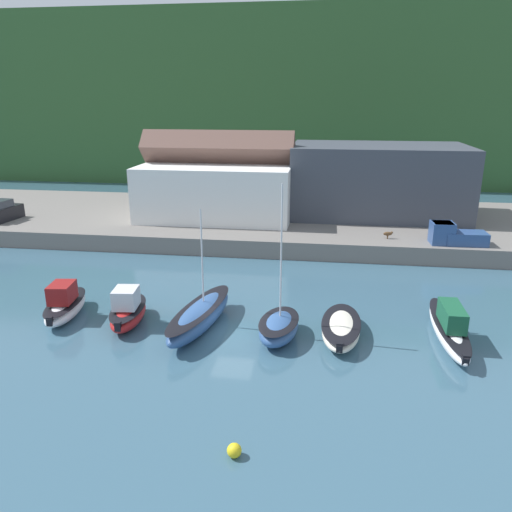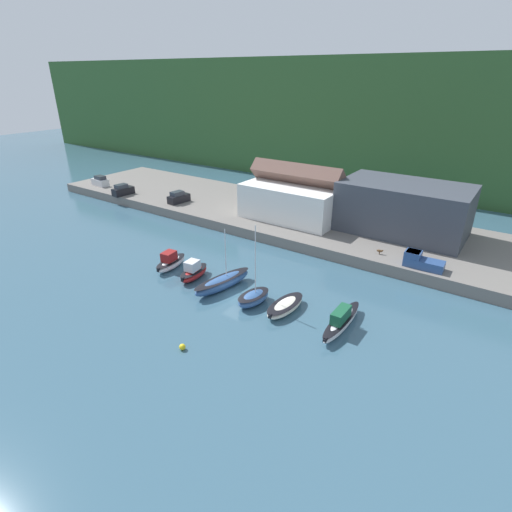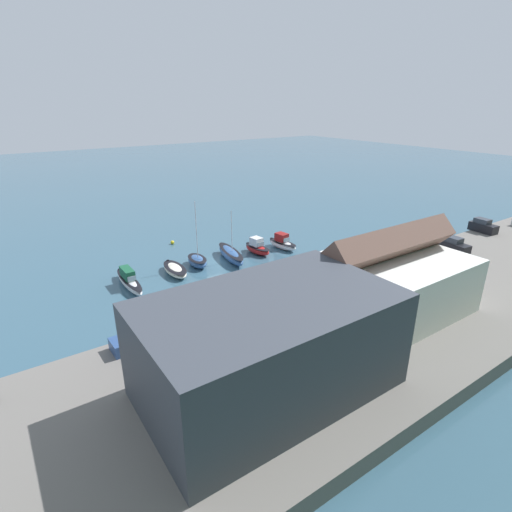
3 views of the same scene
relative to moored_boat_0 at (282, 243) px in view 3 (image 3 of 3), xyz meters
The scene contains 15 objects.
ground_plane 11.36m from the moored_boat_0, ahead, with size 320.00×320.00×0.00m, color #385B70.
quay_promenade 27.06m from the moored_boat_0, 65.31° to the left, with size 115.25×20.98×1.62m.
harbor_clubhouse 24.64m from the moored_boat_0, 77.54° to the left, with size 16.00×11.21×9.02m.
yacht_club_building 34.90m from the moored_boat_0, 50.36° to the left, with size 18.18×10.76×7.44m.
moored_boat_0 is the anchor object (origin of this frame).
moored_boat_1 4.52m from the moored_boat_0, ahead, with size 2.53×5.10×2.50m.
moored_boat_2 9.20m from the moored_boat_0, ahead, with size 3.45×8.57×7.54m.
moored_boat_3 14.26m from the moored_boat_0, ahead, with size 2.79×4.71×9.35m.
moored_boat_4 17.91m from the moored_boat_0, ahead, with size 2.66×6.10×1.08m.
moored_boat_5 24.25m from the moored_boat_0, ahead, with size 1.61×8.35×2.33m.
parked_car_1 24.59m from the moored_boat_0, 132.04° to the left, with size 2.21×4.36×2.16m.
parked_car_2 33.17m from the moored_boat_0, 151.82° to the left, with size 2.16×4.34×2.16m.
pickup_truck_0 32.00m from the moored_boat_0, 29.63° to the left, with size 4.79×2.11×1.90m.
dog_on_quay 27.95m from the moored_boat_0, 36.74° to the left, with size 0.88×0.43×0.68m.
mooring_buoy_0 17.80m from the moored_boat_0, 40.87° to the right, with size 0.60×0.60×0.60m.
Camera 3 is at (25.28, 46.87, 21.70)m, focal length 28.00 mm.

